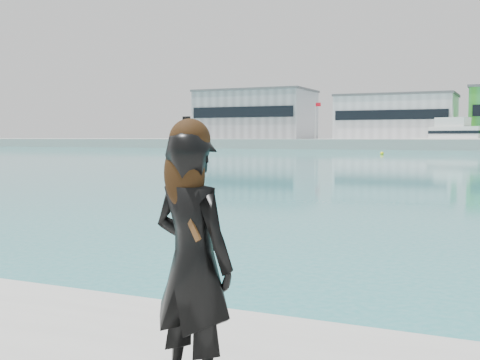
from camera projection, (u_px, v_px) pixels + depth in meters
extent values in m
cube|color=gray|center=(256.00, 116.00, 142.88)|extent=(26.00, 16.00, 11.00)
cube|color=black|center=(242.00, 112.00, 135.51)|extent=(24.70, 0.20, 2.42)
cube|color=#59595B|center=(256.00, 91.00, 142.47)|extent=(26.52, 16.32, 0.50)
cube|color=silver|center=(397.00, 118.00, 129.18)|extent=(24.00, 15.00, 9.00)
cube|color=black|center=(390.00, 115.00, 122.27)|extent=(22.80, 0.20, 1.98)
cube|color=#59595B|center=(397.00, 96.00, 128.84)|extent=(24.48, 15.30, 0.50)
cylinder|color=silver|center=(315.00, 120.00, 129.55)|extent=(0.16, 0.16, 8.00)
cube|color=red|center=(318.00, 105.00, 129.06)|extent=(1.20, 0.04, 0.80)
cube|color=white|center=(462.00, 144.00, 111.37)|extent=(17.69, 10.05, 2.28)
cube|color=white|center=(457.00, 132.00, 111.86)|extent=(10.27, 6.86, 2.09)
cube|color=white|center=(453.00, 122.00, 112.38)|extent=(6.43, 4.91, 1.71)
cube|color=black|center=(457.00, 132.00, 111.86)|extent=(10.48, 7.01, 0.57)
cylinder|color=silver|center=(453.00, 112.00, 112.26)|extent=(0.15, 0.15, 1.90)
sphere|color=#FDFB0D|center=(382.00, 155.00, 82.77)|extent=(0.50, 0.50, 0.50)
imported|color=black|center=(193.00, 264.00, 3.72)|extent=(0.68, 0.53, 1.65)
sphere|color=black|center=(190.00, 139.00, 3.65)|extent=(0.25, 0.25, 0.25)
ellipsoid|color=black|center=(184.00, 174.00, 3.63)|extent=(0.28, 0.14, 0.44)
cylinder|color=tan|center=(178.00, 156.00, 3.89)|extent=(0.12, 0.21, 0.36)
cylinder|color=white|center=(182.00, 134.00, 3.91)|extent=(0.10, 0.10, 0.03)
cube|color=black|center=(186.00, 126.00, 3.94)|extent=(0.06, 0.03, 0.12)
cube|color=#4C2D14|center=(186.00, 213.00, 3.61)|extent=(0.23, 0.07, 0.34)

